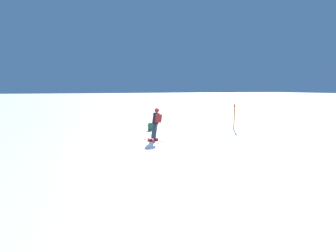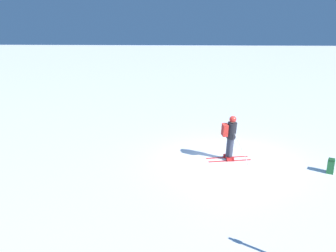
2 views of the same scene
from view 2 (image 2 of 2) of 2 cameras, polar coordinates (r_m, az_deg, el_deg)
The scene contains 3 objects.
ground_plane at distance 12.63m, azimuth 10.50°, elevation -5.78°, with size 300.00×300.00×0.00m, color white.
skier at distance 12.21m, azimuth 10.79°, elevation -1.68°, with size 1.25×1.70×1.77m.
spare_backpack at distance 12.48m, azimuth 26.48°, elevation -6.26°, with size 0.36×0.32×0.50m.
Camera 2 is at (-11.75, 1.03, 4.52)m, focal length 35.00 mm.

